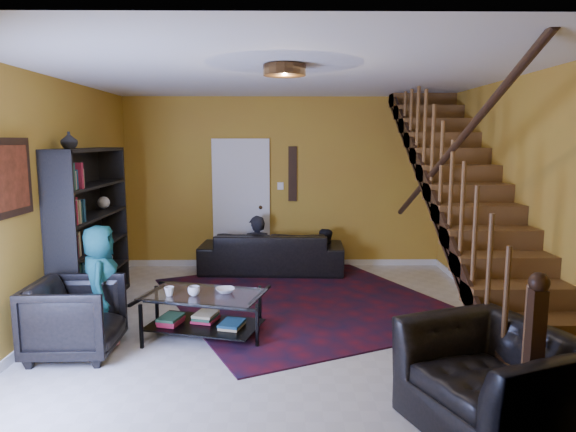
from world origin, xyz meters
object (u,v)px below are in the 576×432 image
Objects in this scene: bookshelf at (91,232)px; armchair_left at (75,318)px; sofa at (272,252)px; armchair_right at (494,381)px; coffee_table at (204,311)px.

armchair_left is (0.35, -1.48, -0.59)m from bookshelf.
sofa is at bearing -31.72° from armchair_left.
armchair_left is 0.72× the size of armchair_right.
bookshelf is 0.89× the size of sofa.
armchair_left is at bearing 62.48° from sofa.
coffee_table is at bearing -33.12° from bookshelf.
armchair_left reaches higher than armchair_right.
armchair_right is at bearing -37.96° from coffee_table.
armchair_right is (3.90, -2.85, -0.59)m from bookshelf.
bookshelf is at bearing -148.20° from armchair_right.
bookshelf is 1.45× the size of coffee_table.
armchair_left is at bearing -76.47° from bookshelf.
bookshelf reaches higher than coffee_table.
sofa is 3.68m from armchair_left.
armchair_right is (1.69, -4.55, 0.04)m from sofa.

